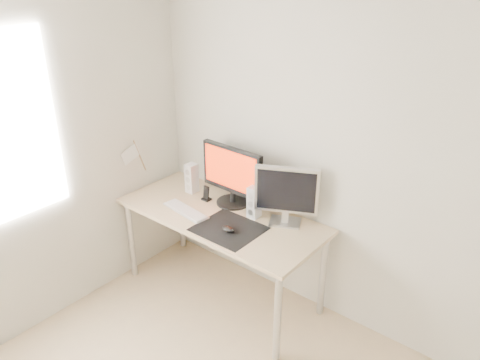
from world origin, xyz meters
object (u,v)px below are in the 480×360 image
Objects in this scene: speaker_right at (254,202)px; keyboard at (186,210)px; main_monitor at (232,174)px; desk at (221,223)px; phone_dock at (206,196)px; mouse at (228,229)px; second_monitor at (286,193)px; speaker_left at (192,178)px.

speaker_right reaches higher than keyboard.
main_monitor is 0.45m from keyboard.
main_monitor is (-0.03, 0.18, 0.33)m from desk.
phone_dock is (-0.46, -0.03, -0.09)m from speaker_right.
keyboard is 0.24m from phone_dock.
desk is at bearing -22.62° from phone_dock.
desk is 3.70× the size of keyboard.
phone_dock reaches higher than mouse.
desk is at bearing 143.35° from mouse.
speaker_right is (-0.23, -0.07, -0.12)m from second_monitor.
phone_dock is (-0.20, -0.08, -0.22)m from main_monitor.
desk is 6.56× the size of speaker_right.
mouse is 0.85× the size of phone_dock.
mouse is 0.44m from keyboard.
main_monitor is 4.66× the size of phone_dock.
main_monitor is at bearing 167.37° from speaker_right.
speaker_left is at bearing 162.86° from desk.
main_monitor reaches higher than desk.
phone_dock is (0.19, -0.03, -0.09)m from speaker_left.
second_monitor is at bearing 7.84° from phone_dock.
desk is 0.32m from speaker_right.
desk is 0.28m from keyboard.
second_monitor reaches higher than mouse.
second_monitor is at bearing 22.94° from desk.
desk is 0.48m from speaker_left.
second_monitor is 1.78× the size of speaker_left.
main_monitor is at bearing 58.76° from keyboard.
phone_dock is (-0.68, -0.09, -0.21)m from second_monitor.
mouse is at bearing -124.43° from second_monitor.
keyboard is at bearing -88.74° from phone_dock.
mouse is 0.48m from main_monitor.
second_monitor is 1.78× the size of speaker_right.
mouse is 0.41× the size of speaker_right.
speaker_left is 0.64m from speaker_right.
phone_dock is at bearing 157.38° from desk.
desk is 0.59m from second_monitor.
speaker_left is at bearing 170.08° from phone_dock.
speaker_left is (-0.42, 0.13, 0.20)m from desk.
main_monitor reaches higher than phone_dock.
speaker_right is (0.26, -0.06, -0.13)m from main_monitor.
main_monitor is at bearing 7.31° from speaker_left.
speaker_left is 0.35m from keyboard.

